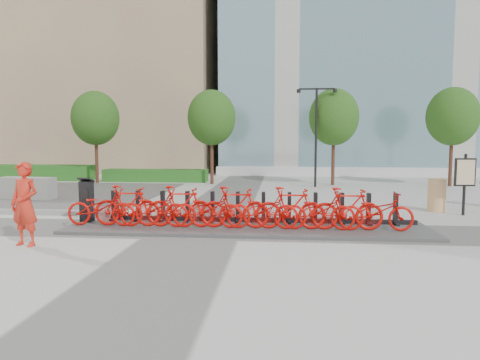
# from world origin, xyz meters

# --- Properties ---
(ground) EXTENTS (120.00, 120.00, 0.00)m
(ground) POSITION_xyz_m (0.00, 0.00, 0.00)
(ground) COLOR #B6B6B6
(glass_building) EXTENTS (32.00, 16.00, 24.00)m
(glass_building) POSITION_xyz_m (14.00, 26.00, 12.00)
(glass_building) COLOR #436E7A
(glass_building) RESTS_ON ground
(gravel_patch) EXTENTS (14.00, 14.00, 0.00)m
(gravel_patch) POSITION_xyz_m (-10.00, 7.00, 0.01)
(gravel_patch) COLOR #43403B
(gravel_patch) RESTS_ON ground
(hedge_a) EXTENTS (10.00, 1.40, 0.90)m
(hedge_a) POSITION_xyz_m (-14.00, 13.50, 0.45)
(hedge_a) COLOR #175917
(hedge_a) RESTS_ON ground
(hedge_b) EXTENTS (6.00, 1.20, 0.70)m
(hedge_b) POSITION_xyz_m (-5.00, 13.20, 0.35)
(hedge_b) COLOR #175917
(hedge_b) RESTS_ON ground
(tree_0) EXTENTS (2.60, 2.60, 5.10)m
(tree_0) POSITION_xyz_m (-8.00, 12.00, 3.59)
(tree_0) COLOR #502E1D
(tree_0) RESTS_ON ground
(tree_1) EXTENTS (2.60, 2.60, 5.10)m
(tree_1) POSITION_xyz_m (-1.50, 12.00, 3.59)
(tree_1) COLOR #502E1D
(tree_1) RESTS_ON ground
(tree_2) EXTENTS (2.60, 2.60, 5.10)m
(tree_2) POSITION_xyz_m (5.00, 12.00, 3.59)
(tree_2) COLOR #502E1D
(tree_2) RESTS_ON ground
(tree_3) EXTENTS (2.60, 2.60, 5.10)m
(tree_3) POSITION_xyz_m (11.00, 12.00, 3.59)
(tree_3) COLOR #502E1D
(tree_3) RESTS_ON ground
(streetlamp) EXTENTS (2.00, 0.20, 5.00)m
(streetlamp) POSITION_xyz_m (4.00, 11.00, 3.13)
(streetlamp) COLOR black
(streetlamp) RESTS_ON ground
(dock_pad) EXTENTS (9.60, 2.40, 0.08)m
(dock_pad) POSITION_xyz_m (1.30, 0.30, 0.04)
(dock_pad) COLOR #4E4E4E
(dock_pad) RESTS_ON ground
(dock_rail_posts) EXTENTS (8.02, 0.50, 0.85)m
(dock_rail_posts) POSITION_xyz_m (1.36, 0.77, 0.51)
(dock_rail_posts) COLOR black
(dock_rail_posts) RESTS_ON dock_pad
(bike_0) EXTENTS (1.87, 0.65, 0.98)m
(bike_0) POSITION_xyz_m (-2.60, -0.05, 0.57)
(bike_0) COLOR red
(bike_0) RESTS_ON dock_pad
(bike_1) EXTENTS (1.82, 0.51, 1.09)m
(bike_1) POSITION_xyz_m (-1.88, -0.05, 0.63)
(bike_1) COLOR red
(bike_1) RESTS_ON dock_pad
(bike_2) EXTENTS (1.87, 0.65, 0.98)m
(bike_2) POSITION_xyz_m (-1.16, -0.05, 0.57)
(bike_2) COLOR red
(bike_2) RESTS_ON dock_pad
(bike_3) EXTENTS (1.82, 0.51, 1.09)m
(bike_3) POSITION_xyz_m (-0.44, -0.05, 0.63)
(bike_3) COLOR red
(bike_3) RESTS_ON dock_pad
(bike_4) EXTENTS (1.87, 0.65, 0.98)m
(bike_4) POSITION_xyz_m (0.28, -0.05, 0.57)
(bike_4) COLOR red
(bike_4) RESTS_ON dock_pad
(bike_5) EXTENTS (1.82, 0.51, 1.09)m
(bike_5) POSITION_xyz_m (1.00, -0.05, 0.63)
(bike_5) COLOR red
(bike_5) RESTS_ON dock_pad
(bike_6) EXTENTS (1.87, 0.65, 0.98)m
(bike_6) POSITION_xyz_m (1.72, -0.05, 0.57)
(bike_6) COLOR red
(bike_6) RESTS_ON dock_pad
(bike_7) EXTENTS (1.82, 0.51, 1.09)m
(bike_7) POSITION_xyz_m (2.44, -0.05, 0.63)
(bike_7) COLOR red
(bike_7) RESTS_ON dock_pad
(bike_8) EXTENTS (1.87, 0.65, 0.98)m
(bike_8) POSITION_xyz_m (3.16, -0.05, 0.57)
(bike_8) COLOR red
(bike_8) RESTS_ON dock_pad
(bike_9) EXTENTS (1.82, 0.51, 1.09)m
(bike_9) POSITION_xyz_m (3.88, -0.05, 0.63)
(bike_9) COLOR red
(bike_9) RESTS_ON dock_pad
(bike_10) EXTENTS (1.87, 0.65, 0.98)m
(bike_10) POSITION_xyz_m (4.60, -0.05, 0.57)
(bike_10) COLOR red
(bike_10) RESTS_ON dock_pad
(kiosk) EXTENTS (0.41, 0.35, 1.26)m
(kiosk) POSITION_xyz_m (-3.25, 0.49, 0.68)
(kiosk) COLOR black
(kiosk) RESTS_ON dock_pad
(worker_red) EXTENTS (0.77, 0.59, 1.89)m
(worker_red) POSITION_xyz_m (-3.52, -2.02, 0.95)
(worker_red) COLOR red
(worker_red) RESTS_ON ground
(construction_barrel) EXTENTS (0.63, 0.63, 1.10)m
(construction_barrel) POSITION_xyz_m (7.40, 3.67, 0.55)
(construction_barrel) COLOR orange
(construction_barrel) RESTS_ON ground
(jersey_barrier) EXTENTS (2.33, 0.84, 0.88)m
(jersey_barrier) POSITION_xyz_m (-8.03, 5.36, 0.44)
(jersey_barrier) COLOR gray
(jersey_barrier) RESTS_ON ground
(map_sign) EXTENTS (0.64, 0.14, 1.95)m
(map_sign) POSITION_xyz_m (7.98, 2.97, 1.29)
(map_sign) COLOR black
(map_sign) RESTS_ON ground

